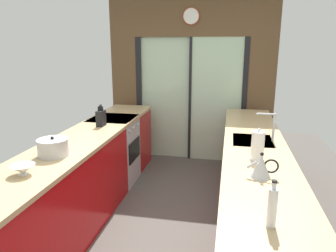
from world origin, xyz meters
The scene contains 12 objects.
ground_plane centered at (0.00, 0.60, -0.01)m, with size 5.04×7.60×0.02m, color #4C4742.
back_wall_unit centered at (0.00, 2.40, 1.52)m, with size 2.64×0.12×2.70m.
left_counter_run centered at (-0.91, 0.13, 0.47)m, with size 0.62×3.80×0.92m.
right_counter_run centered at (0.91, 0.30, 0.46)m, with size 0.62×3.80×0.92m.
sink_faucet centered at (1.06, 0.55, 1.11)m, with size 0.19×0.02×0.29m.
oven_range centered at (-0.91, 1.25, 0.46)m, with size 0.60×0.60×0.92m.
mixing_bowl centered at (-0.89, -0.72, 0.96)m, with size 0.18×0.18×0.08m.
knife_block centered at (-0.89, 0.81, 1.02)m, with size 0.08×0.14×0.27m.
stock_pot centered at (-0.89, -0.29, 1.00)m, with size 0.27×0.27×0.18m.
kettle centered at (0.89, -0.42, 1.01)m, with size 0.24×0.15×0.20m.
soap_bottle centered at (0.89, -1.10, 1.04)m, with size 0.05×0.05×0.27m.
paper_towel_roll centered at (0.89, -0.04, 1.05)m, with size 0.13×0.13×0.28m.
Camera 1 is at (0.64, -2.74, 1.89)m, focal length 34.12 mm.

